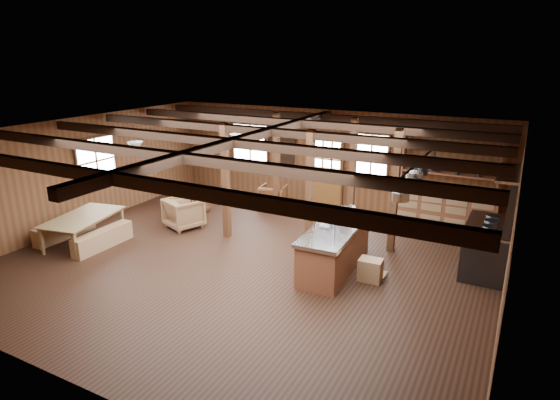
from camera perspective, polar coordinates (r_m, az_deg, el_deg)
name	(u,v)px	position (r m, az deg, el deg)	size (l,w,h in m)	color
room	(246,199)	(9.78, -4.11, 0.06)	(10.04, 9.04, 2.84)	black
ceiling_joists	(250,137)	(9.63, -3.72, 7.63)	(9.80, 8.82, 0.18)	black
timber_posts	(310,180)	(11.32, 3.69, 2.49)	(3.95, 2.35, 2.80)	#3F2412
back_door	(327,176)	(13.76, 5.73, 2.91)	(1.02, 0.08, 2.15)	brown
window_back_left	(250,144)	(14.75, -3.62, 6.82)	(1.32, 0.06, 1.32)	white
window_back_right	(371,156)	(13.18, 11.09, 5.25)	(1.02, 0.06, 1.32)	white
window_left	(96,161)	(13.28, -21.52, 4.44)	(0.14, 1.24, 1.32)	white
notice_boards	(282,146)	(14.21, 0.19, 6.60)	(1.08, 0.03, 0.90)	white
back_counter	(445,204)	(12.77, 19.51, -0.49)	(2.55, 0.60, 2.45)	brown
pendant_lamps	(188,142)	(11.65, -11.11, 6.92)	(1.86, 2.36, 0.66)	#2E2F31
pot_rack	(419,175)	(8.56, 16.58, 2.91)	(0.39, 3.00, 0.44)	#2E2F31
kitchen_island	(335,247)	(9.79, 6.69, -5.75)	(1.00, 2.54, 1.20)	brown
step_stool	(370,270)	(9.52, 10.96, -8.36)	(0.51, 0.36, 0.45)	#987245
commercial_range	(491,240)	(10.47, 24.28, -4.51)	(0.89, 1.74, 2.14)	#2E2F31
dining_table	(86,230)	(11.96, -22.61, -3.39)	(1.91, 1.07, 0.67)	olive
bench_wall	(65,229)	(12.56, -24.76, -3.26)	(0.30, 1.59, 0.44)	#987245
bench_aisle	(103,239)	(11.60, -20.78, -4.44)	(0.30, 1.57, 0.43)	#987245
armchair_a	(191,201)	(13.29, -10.80, -0.11)	(0.80, 0.82, 0.74)	brown
armchair_b	(273,197)	(13.60, -0.85, 0.43)	(0.71, 0.73, 0.67)	brown
armchair_c	(184,213)	(12.28, -11.62, -1.55)	(0.84, 0.86, 0.78)	olive
counter_pot	(348,211)	(10.32, 8.30, -1.29)	(0.31, 0.31, 0.18)	silver
bowl	(327,220)	(9.86, 5.81, -2.45)	(0.29, 0.29, 0.07)	silver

